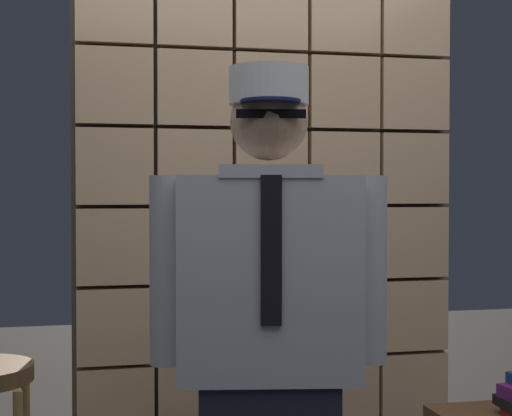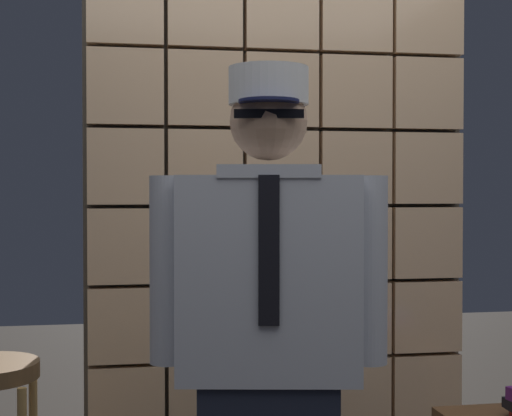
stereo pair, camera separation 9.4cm
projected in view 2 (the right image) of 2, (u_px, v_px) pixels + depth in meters
The scene contains 2 objects.
glass_block_wall at pixel (281, 244), 3.16m from camera, with size 1.63×0.10×2.27m.
standing_person at pixel (268, 355), 2.11m from camera, with size 0.67×0.33×1.68m.
Camera 2 is at (-0.64, -1.73, 1.33)m, focal length 52.78 mm.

